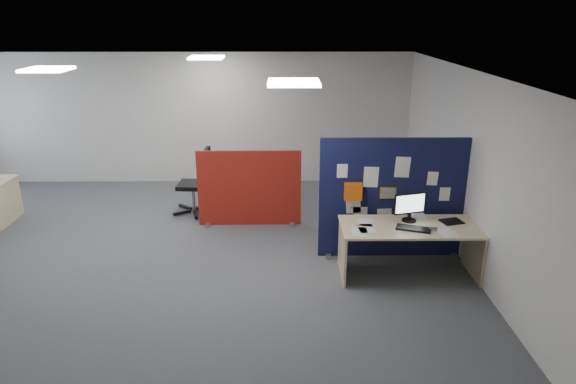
{
  "coord_description": "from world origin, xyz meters",
  "views": [
    {
      "loc": [
        1.87,
        -7.04,
        3.44
      ],
      "look_at": [
        1.94,
        -0.08,
        1.0
      ],
      "focal_mm": 32.0,
      "sensor_mm": 36.0,
      "label": 1
    }
  ],
  "objects_px": {
    "red_divider": "(249,189)",
    "office_chair": "(199,177)",
    "monitor_main": "(410,206)",
    "navy_divider": "(393,199)",
    "main_desk": "(408,236)"
  },
  "relations": [
    {
      "from": "main_desk",
      "to": "red_divider",
      "type": "relative_size",
      "value": 1.07
    },
    {
      "from": "monitor_main",
      "to": "red_divider",
      "type": "bearing_deg",
      "value": 128.88
    },
    {
      "from": "red_divider",
      "to": "office_chair",
      "type": "relative_size",
      "value": 1.48
    },
    {
      "from": "main_desk",
      "to": "red_divider",
      "type": "bearing_deg",
      "value": 142.07
    },
    {
      "from": "monitor_main",
      "to": "red_divider",
      "type": "xyz_separation_m",
      "value": [
        -2.3,
        1.64,
        -0.32
      ]
    },
    {
      "from": "red_divider",
      "to": "office_chair",
      "type": "distance_m",
      "value": 1.09
    },
    {
      "from": "navy_divider",
      "to": "red_divider",
      "type": "xyz_separation_m",
      "value": [
        -2.16,
        1.2,
        -0.25
      ]
    },
    {
      "from": "red_divider",
      "to": "main_desk",
      "type": "bearing_deg",
      "value": -38.29
    },
    {
      "from": "main_desk",
      "to": "red_divider",
      "type": "height_order",
      "value": "red_divider"
    },
    {
      "from": "office_chair",
      "to": "red_divider",
      "type": "bearing_deg",
      "value": -27.72
    },
    {
      "from": "monitor_main",
      "to": "red_divider",
      "type": "relative_size",
      "value": 0.26
    },
    {
      "from": "monitor_main",
      "to": "office_chair",
      "type": "bearing_deg",
      "value": 130.11
    },
    {
      "from": "navy_divider",
      "to": "main_desk",
      "type": "distance_m",
      "value": 0.67
    },
    {
      "from": "navy_divider",
      "to": "red_divider",
      "type": "relative_size",
      "value": 1.25
    },
    {
      "from": "monitor_main",
      "to": "navy_divider",
      "type": "bearing_deg",
      "value": 92.2
    }
  ]
}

